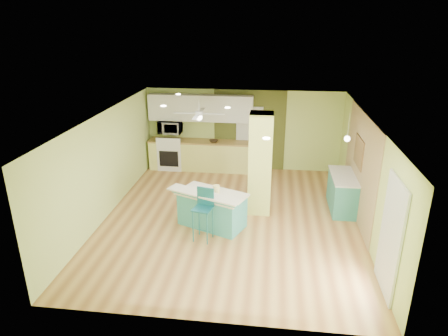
{
  "coord_description": "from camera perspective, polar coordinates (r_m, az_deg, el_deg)",
  "views": [
    {
      "loc": [
        0.9,
        -8.5,
        4.56
      ],
      "look_at": [
        -0.21,
        0.4,
        1.14
      ],
      "focal_mm": 32.0,
      "sensor_mm": 36.0,
      "label": 1
    }
  ],
  "objects": [
    {
      "name": "floor",
      "position": [
        9.69,
        0.97,
        -7.26
      ],
      "size": [
        6.0,
        7.0,
        0.01
      ],
      "primitive_type": "cube",
      "color": "#9B6336",
      "rests_on": "ground"
    },
    {
      "name": "ceiling",
      "position": [
        8.79,
        1.07,
        7.33
      ],
      "size": [
        6.0,
        7.0,
        0.01
      ],
      "primitive_type": "cube",
      "color": "white",
      "rests_on": "wall_back"
    },
    {
      "name": "wall_back",
      "position": [
        12.49,
        2.75,
        5.45
      ],
      "size": [
        6.0,
        0.01,
        2.5
      ],
      "primitive_type": "cube",
      "color": "#C3D974",
      "rests_on": "floor"
    },
    {
      "name": "wall_front",
      "position": [
        6.06,
        -2.62,
        -12.27
      ],
      "size": [
        6.0,
        0.01,
        2.5
      ],
      "primitive_type": "cube",
      "color": "#C3D974",
      "rests_on": "floor"
    },
    {
      "name": "wall_left",
      "position": [
        9.92,
        -16.51,
        0.47
      ],
      "size": [
        0.01,
        7.0,
        2.5
      ],
      "primitive_type": "cube",
      "color": "#C3D974",
      "rests_on": "floor"
    },
    {
      "name": "wall_right",
      "position": [
        9.36,
        19.63,
        -1.12
      ],
      "size": [
        0.01,
        7.0,
        2.5
      ],
      "primitive_type": "cube",
      "color": "#C3D974",
      "rests_on": "floor"
    },
    {
      "name": "wood_panel",
      "position": [
        9.91,
        18.86,
        0.17
      ],
      "size": [
        0.02,
        3.4,
        2.5
      ],
      "primitive_type": "cube",
      "color": "#977C56",
      "rests_on": "floor"
    },
    {
      "name": "olive_accent",
      "position": [
        12.46,
        3.66,
        5.39
      ],
      "size": [
        2.2,
        0.02,
        2.5
      ],
      "primitive_type": "cube",
      "color": "#4E5421",
      "rests_on": "floor"
    },
    {
      "name": "interior_door",
      "position": [
        12.5,
        3.63,
        4.25
      ],
      "size": [
        0.82,
        0.05,
        2.0
      ],
      "primitive_type": "cube",
      "color": "silver",
      "rests_on": "floor"
    },
    {
      "name": "french_door",
      "position": [
        7.42,
        22.69,
        -9.15
      ],
      "size": [
        0.04,
        1.08,
        2.1
      ],
      "primitive_type": "cube",
      "color": "silver",
      "rests_on": "floor"
    },
    {
      "name": "column",
      "position": [
        9.59,
        5.2,
        0.58
      ],
      "size": [
        0.55,
        0.55,
        2.5
      ],
      "primitive_type": "cube",
      "color": "#CCD763",
      "rests_on": "floor"
    },
    {
      "name": "kitchen_run",
      "position": [
        12.59,
        -3.34,
        1.85
      ],
      "size": [
        3.25,
        0.63,
        0.94
      ],
      "color": "#E6E779",
      "rests_on": "floor"
    },
    {
      "name": "stove",
      "position": [
        12.78,
        -7.54,
        1.95
      ],
      "size": [
        0.76,
        0.66,
        1.08
      ],
      "color": "white",
      "rests_on": "floor"
    },
    {
      "name": "upper_cabinets",
      "position": [
        12.3,
        -3.38,
        8.56
      ],
      "size": [
        3.2,
        0.34,
        0.8
      ],
      "primitive_type": "cube",
      "color": "white",
      "rests_on": "wall_back"
    },
    {
      "name": "microwave",
      "position": [
        12.53,
        -7.72,
        5.82
      ],
      "size": [
        0.7,
        0.48,
        0.39
      ],
      "primitive_type": "imported",
      "color": "white",
      "rests_on": "wall_back"
    },
    {
      "name": "ceiling_fan",
      "position": [
        10.97,
        -3.6,
        7.73
      ],
      "size": [
        1.41,
        1.41,
        0.61
      ],
      "color": "silver",
      "rests_on": "ceiling"
    },
    {
      "name": "pendant_lamp",
      "position": [
        9.79,
        17.19,
        4.04
      ],
      "size": [
        0.14,
        0.14,
        0.69
      ],
      "color": "silver",
      "rests_on": "ceiling"
    },
    {
      "name": "wall_decor",
      "position": [
        9.99,
        18.72,
        2.19
      ],
      "size": [
        0.03,
        0.9,
        0.7
      ],
      "primitive_type": "cube",
      "color": "brown",
      "rests_on": "wood_panel"
    },
    {
      "name": "peninsula",
      "position": [
        9.2,
        -1.77,
        -5.82
      ],
      "size": [
        1.88,
        1.49,
        0.94
      ],
      "rotation": [
        0.0,
        0.0,
        -0.4
      ],
      "color": "teal",
      "rests_on": "floor"
    },
    {
      "name": "bar_stool",
      "position": [
        8.55,
        -2.88,
        -5.42
      ],
      "size": [
        0.46,
        0.46,
        1.17
      ],
      "rotation": [
        0.0,
        0.0,
        -0.23
      ],
      "color": "#1D7283",
      "rests_on": "floor"
    },
    {
      "name": "side_counter",
      "position": [
        10.4,
        16.52,
        -3.32
      ],
      "size": [
        0.6,
        1.41,
        0.91
      ],
      "color": "teal",
      "rests_on": "floor"
    },
    {
      "name": "fruit_bowl",
      "position": [
        12.28,
        -1.49,
        3.86
      ],
      "size": [
        0.32,
        0.32,
        0.07
      ],
      "primitive_type": "imported",
      "rotation": [
        0.0,
        0.0,
        0.22
      ],
      "color": "#372516",
      "rests_on": "kitchen_run"
    },
    {
      "name": "canister",
      "position": [
        9.02,
        -1.1,
        -3.06
      ],
      "size": [
        0.15,
        0.15,
        0.19
      ],
      "primitive_type": "cylinder",
      "color": "yellow",
      "rests_on": "peninsula"
    }
  ]
}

